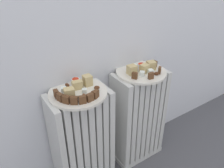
% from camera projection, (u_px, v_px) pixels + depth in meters
% --- Properties ---
extents(radiator_left, '(0.30, 0.17, 0.57)m').
position_uv_depth(radiator_left, '(82.00, 142.00, 1.16)').
color(radiator_left, silver).
rests_on(radiator_left, ground_plane).
extents(radiator_right, '(0.30, 0.17, 0.57)m').
position_uv_depth(radiator_right, '(138.00, 117.00, 1.33)').
color(radiator_right, silver).
rests_on(radiator_right, ground_plane).
extents(plate_left, '(0.26, 0.26, 0.01)m').
position_uv_depth(plate_left, '(78.00, 93.00, 1.01)').
color(plate_left, silver).
rests_on(plate_left, radiator_left).
extents(plate_right, '(0.26, 0.26, 0.01)m').
position_uv_depth(plate_right, '(141.00, 72.00, 1.18)').
color(plate_right, silver).
rests_on(plate_right, radiator_right).
extents(dark_cake_slice_left_0, '(0.02, 0.03, 0.03)m').
position_uv_depth(dark_cake_slice_left_0, '(56.00, 94.00, 0.96)').
color(dark_cake_slice_left_0, '#56351E').
rests_on(dark_cake_slice_left_0, plate_left).
extents(dark_cake_slice_left_1, '(0.03, 0.03, 0.03)m').
position_uv_depth(dark_cake_slice_left_1, '(60.00, 97.00, 0.93)').
color(dark_cake_slice_left_1, '#56351E').
rests_on(dark_cake_slice_left_1, plate_left).
extents(dark_cake_slice_left_2, '(0.03, 0.03, 0.03)m').
position_uv_depth(dark_cake_slice_left_2, '(66.00, 100.00, 0.92)').
color(dark_cake_slice_left_2, '#56351E').
rests_on(dark_cake_slice_left_2, plate_left).
extents(dark_cake_slice_left_3, '(0.04, 0.03, 0.03)m').
position_uv_depth(dark_cake_slice_left_3, '(74.00, 100.00, 0.91)').
color(dark_cake_slice_left_3, '#56351E').
rests_on(dark_cake_slice_left_3, plate_left).
extents(dark_cake_slice_left_4, '(0.03, 0.02, 0.03)m').
position_uv_depth(dark_cake_slice_left_4, '(82.00, 100.00, 0.92)').
color(dark_cake_slice_left_4, '#56351E').
rests_on(dark_cake_slice_left_4, plate_left).
extents(dark_cake_slice_left_5, '(0.03, 0.02, 0.03)m').
position_uv_depth(dark_cake_slice_left_5, '(90.00, 97.00, 0.93)').
color(dark_cake_slice_left_5, '#56351E').
rests_on(dark_cake_slice_left_5, plate_left).
extents(dark_cake_slice_left_6, '(0.03, 0.03, 0.03)m').
position_uv_depth(dark_cake_slice_left_6, '(96.00, 94.00, 0.95)').
color(dark_cake_slice_left_6, '#56351E').
rests_on(dark_cake_slice_left_6, plate_left).
extents(marble_cake_slice_left_0, '(0.05, 0.04, 0.04)m').
position_uv_depth(marble_cake_slice_left_0, '(77.00, 85.00, 1.02)').
color(marble_cake_slice_left_0, tan).
rests_on(marble_cake_slice_left_0, plate_left).
extents(marble_cake_slice_left_1, '(0.05, 0.04, 0.04)m').
position_uv_depth(marble_cake_slice_left_1, '(69.00, 93.00, 0.95)').
color(marble_cake_slice_left_1, tan).
rests_on(marble_cake_slice_left_1, plate_left).
extents(marble_cake_slice_left_2, '(0.04, 0.04, 0.05)m').
position_uv_depth(marble_cake_slice_left_2, '(88.00, 80.00, 1.04)').
color(marble_cake_slice_left_2, tan).
rests_on(marble_cake_slice_left_2, plate_left).
extents(turkish_delight_left_0, '(0.03, 0.03, 0.02)m').
position_uv_depth(turkish_delight_left_0, '(64.00, 90.00, 0.99)').
color(turkish_delight_left_0, white).
rests_on(turkish_delight_left_0, plate_left).
extents(turkish_delight_left_1, '(0.03, 0.03, 0.02)m').
position_uv_depth(turkish_delight_left_1, '(84.00, 91.00, 0.99)').
color(turkish_delight_left_1, white).
rests_on(turkish_delight_left_1, plate_left).
extents(medjool_date_left_0, '(0.02, 0.03, 0.02)m').
position_uv_depth(medjool_date_left_0, '(67.00, 85.00, 1.04)').
color(medjool_date_left_0, '#4C2814').
rests_on(medjool_date_left_0, plate_left).
extents(medjool_date_left_1, '(0.02, 0.03, 0.01)m').
position_uv_depth(medjool_date_left_1, '(84.00, 95.00, 0.96)').
color(medjool_date_left_1, '#4C2814').
rests_on(medjool_date_left_1, plate_left).
extents(medjool_date_left_2, '(0.02, 0.02, 0.02)m').
position_uv_depth(medjool_date_left_2, '(93.00, 92.00, 0.98)').
color(medjool_date_left_2, '#4C2814').
rests_on(medjool_date_left_2, plate_left).
extents(medjool_date_left_3, '(0.03, 0.03, 0.02)m').
position_uv_depth(medjool_date_left_3, '(97.00, 88.00, 1.02)').
color(medjool_date_left_3, '#4C2814').
rests_on(medjool_date_left_3, plate_left).
extents(jam_bowl_left, '(0.04, 0.04, 0.03)m').
position_uv_depth(jam_bowl_left, '(76.00, 81.00, 1.06)').
color(jam_bowl_left, white).
rests_on(jam_bowl_left, plate_left).
extents(dark_cake_slice_right_0, '(0.03, 0.03, 0.03)m').
position_uv_depth(dark_cake_slice_right_0, '(135.00, 76.00, 1.10)').
color(dark_cake_slice_right_0, '#56351E').
rests_on(dark_cake_slice_right_0, plate_right).
extents(dark_cake_slice_right_1, '(0.03, 0.02, 0.03)m').
position_uv_depth(dark_cake_slice_right_1, '(151.00, 76.00, 1.10)').
color(dark_cake_slice_right_1, '#56351E').
rests_on(dark_cake_slice_right_1, plate_right).
extents(dark_cake_slice_right_2, '(0.03, 0.03, 0.03)m').
position_uv_depth(dark_cake_slice_right_2, '(160.00, 70.00, 1.15)').
color(dark_cake_slice_right_2, '#56351E').
rests_on(dark_cake_slice_right_2, plate_right).
extents(dark_cake_slice_right_3, '(0.01, 0.03, 0.03)m').
position_uv_depth(dark_cake_slice_right_3, '(155.00, 64.00, 1.22)').
color(dark_cake_slice_right_3, '#56351E').
rests_on(dark_cake_slice_right_3, plate_right).
extents(marble_cake_slice_right_0, '(0.05, 0.05, 0.04)m').
position_uv_depth(marble_cake_slice_right_0, '(151.00, 65.00, 1.19)').
color(marble_cake_slice_right_0, tan).
rests_on(marble_cake_slice_right_0, plate_right).
extents(marble_cake_slice_right_1, '(0.05, 0.04, 0.05)m').
position_uv_depth(marble_cake_slice_right_1, '(132.00, 70.00, 1.14)').
color(marble_cake_slice_right_1, tan).
rests_on(marble_cake_slice_right_1, plate_right).
extents(marble_cake_slice_right_2, '(0.05, 0.04, 0.04)m').
position_uv_depth(marble_cake_slice_right_2, '(144.00, 68.00, 1.16)').
color(marble_cake_slice_right_2, tan).
rests_on(marble_cake_slice_right_2, plate_right).
extents(turkish_delight_right_0, '(0.03, 0.03, 0.02)m').
position_uv_depth(turkish_delight_right_0, '(151.00, 72.00, 1.14)').
color(turkish_delight_right_0, white).
rests_on(turkish_delight_right_0, plate_right).
extents(turkish_delight_right_1, '(0.03, 0.03, 0.02)m').
position_uv_depth(turkish_delight_right_1, '(142.00, 74.00, 1.13)').
color(turkish_delight_right_1, white).
rests_on(turkish_delight_right_1, plate_right).
extents(turkish_delight_right_2, '(0.03, 0.03, 0.02)m').
position_uv_depth(turkish_delight_right_2, '(135.00, 66.00, 1.20)').
color(turkish_delight_right_2, white).
rests_on(turkish_delight_right_2, plate_right).
extents(medjool_date_right_0, '(0.03, 0.03, 0.02)m').
position_uv_depth(medjool_date_right_0, '(140.00, 64.00, 1.24)').
color(medjool_date_right_0, '#4C2814').
rests_on(medjool_date_right_0, plate_right).
extents(medjool_date_right_1, '(0.03, 0.03, 0.02)m').
position_uv_depth(medjool_date_right_1, '(156.00, 74.00, 1.13)').
color(medjool_date_right_1, '#4C2814').
rests_on(medjool_date_right_1, plate_right).
extents(medjool_date_right_2, '(0.03, 0.03, 0.02)m').
position_uv_depth(medjool_date_right_2, '(130.00, 69.00, 1.18)').
color(medjool_date_right_2, '#4C2814').
rests_on(medjool_date_right_2, plate_right).
extents(jam_bowl_right, '(0.04, 0.04, 0.02)m').
position_uv_depth(jam_bowl_right, '(142.00, 66.00, 1.20)').
color(jam_bowl_right, white).
rests_on(jam_bowl_right, plate_right).
extents(fork, '(0.03, 0.09, 0.00)m').
position_uv_depth(fork, '(139.00, 71.00, 1.17)').
color(fork, silver).
rests_on(fork, plate_right).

